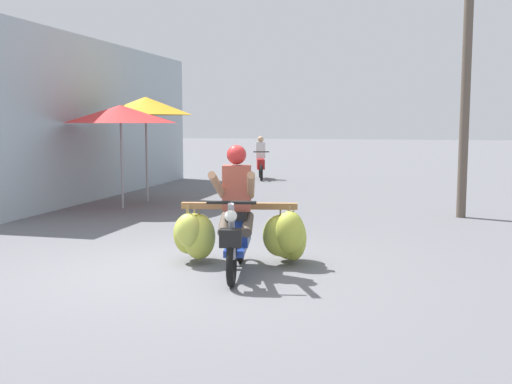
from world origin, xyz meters
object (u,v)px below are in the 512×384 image
market_umbrella_near_shop (146,106)px  motorbike_distant_ahead_left (261,162)px  motorbike_main_loaded (242,230)px  market_umbrella_further_along (121,114)px  utility_pole (468,35)px

market_umbrella_near_shop → motorbike_distant_ahead_left: bearing=78.9°
motorbike_main_loaded → market_umbrella_near_shop: bearing=124.4°
market_umbrella_near_shop → market_umbrella_further_along: bearing=-95.5°
motorbike_distant_ahead_left → market_umbrella_further_along: market_umbrella_further_along is taller
motorbike_distant_ahead_left → market_umbrella_near_shop: 6.55m
motorbike_distant_ahead_left → market_umbrella_near_shop: market_umbrella_near_shop is taller
market_umbrella_further_along → market_umbrella_near_shop: bearing=84.5°
market_umbrella_near_shop → market_umbrella_further_along: 1.09m
motorbike_distant_ahead_left → market_umbrella_further_along: size_ratio=0.66×
motorbike_main_loaded → market_umbrella_near_shop: size_ratio=0.81×
motorbike_main_loaded → utility_pole: bearing=57.9°
market_umbrella_further_along → motorbike_main_loaded: bearing=-49.0°
motorbike_distant_ahead_left → motorbike_main_loaded: bearing=-77.6°
motorbike_main_loaded → market_umbrella_further_along: bearing=131.0°
motorbike_distant_ahead_left → market_umbrella_near_shop: size_ratio=0.65×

